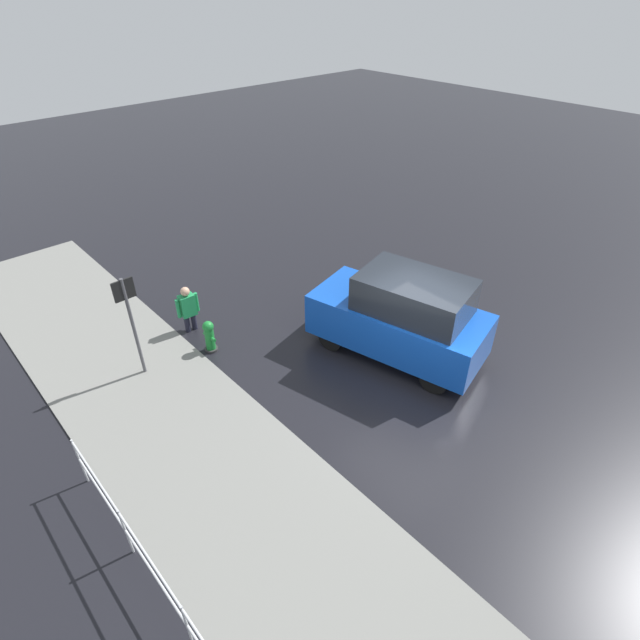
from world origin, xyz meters
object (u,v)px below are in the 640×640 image
(pedestrian, at_px, (188,307))
(moving_hatchback, at_px, (402,317))
(sign_post, at_px, (130,314))
(fire_hydrant, at_px, (209,336))

(pedestrian, bearing_deg, moving_hatchback, -142.96)
(pedestrian, distance_m, sign_post, 1.97)
(moving_hatchback, height_order, fire_hydrant, moving_hatchback)
(pedestrian, height_order, sign_post, sign_post)
(moving_hatchback, xyz_separation_m, fire_hydrant, (3.03, 3.14, -0.63))
(moving_hatchback, relative_size, sign_post, 1.74)
(moving_hatchback, xyz_separation_m, pedestrian, (4.06, 3.06, -0.34))
(fire_hydrant, relative_size, pedestrian, 0.66)
(fire_hydrant, bearing_deg, sign_post, 78.74)
(moving_hatchback, bearing_deg, sign_post, 54.39)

